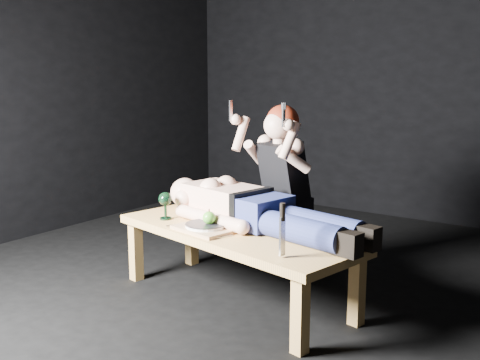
{
  "coord_description": "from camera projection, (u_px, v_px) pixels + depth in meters",
  "views": [
    {
      "loc": [
        1.72,
        -2.87,
        1.37
      ],
      "look_at": [
        -0.22,
        -0.09,
        0.75
      ],
      "focal_mm": 42.62,
      "sensor_mm": 36.0,
      "label": 1
    }
  ],
  "objects": [
    {
      "name": "ground",
      "position": [
        278.0,
        300.0,
        3.53
      ],
      "size": [
        5.0,
        5.0,
        0.0
      ],
      "primitive_type": "plane",
      "color": "black",
      "rests_on": "ground"
    },
    {
      "name": "back_wall",
      "position": [
        419.0,
        61.0,
        5.28
      ],
      "size": [
        5.0,
        0.0,
        5.0
      ],
      "primitive_type": "plane",
      "rotation": [
        1.57,
        0.0,
        0.0
      ],
      "color": "black",
      "rests_on": "ground"
    },
    {
      "name": "table",
      "position": [
        235.0,
        265.0,
        3.5
      ],
      "size": [
        1.7,
        0.91,
        0.45
      ],
      "primitive_type": "cube",
      "rotation": [
        0.0,
        0.0,
        -0.2
      ],
      "color": "gold",
      "rests_on": "ground"
    },
    {
      "name": "lying_man",
      "position": [
        258.0,
        206.0,
        3.5
      ],
      "size": [
        1.7,
        0.81,
        0.27
      ],
      "primitive_type": null,
      "rotation": [
        0.0,
        0.0,
        -0.2
      ],
      "color": "#DEB092",
      "rests_on": "table"
    },
    {
      "name": "kneeling_woman",
      "position": [
        292.0,
        190.0,
        3.86
      ],
      "size": [
        0.84,
        0.89,
        1.22
      ],
      "primitive_type": null,
      "rotation": [
        0.0,
        0.0,
        -0.31
      ],
      "color": "black",
      "rests_on": "ground"
    },
    {
      "name": "serving_tray",
      "position": [
        206.0,
        229.0,
        3.44
      ],
      "size": [
        0.41,
        0.33,
        0.02
      ],
      "primitive_type": "cube",
      "rotation": [
        0.0,
        0.0,
        -0.19
      ],
      "color": "#A88258",
      "rests_on": "table"
    },
    {
      "name": "plate",
      "position": [
        206.0,
        225.0,
        3.44
      ],
      "size": [
        0.28,
        0.28,
        0.02
      ],
      "primitive_type": "cylinder",
      "rotation": [
        0.0,
        0.0,
        -0.19
      ],
      "color": "white",
      "rests_on": "serving_tray"
    },
    {
      "name": "apple",
      "position": [
        209.0,
        218.0,
        3.42
      ],
      "size": [
        0.08,
        0.08,
        0.08
      ],
      "primitive_type": "sphere",
      "color": "#3A9621",
      "rests_on": "plate"
    },
    {
      "name": "goblet",
      "position": [
        165.0,
        206.0,
        3.69
      ],
      "size": [
        0.1,
        0.1,
        0.18
      ],
      "primitive_type": null,
      "rotation": [
        0.0,
        0.0,
        -0.2
      ],
      "color": "black",
      "rests_on": "table"
    },
    {
      "name": "fork_flat",
      "position": [
        179.0,
        224.0,
        3.57
      ],
      "size": [
        0.08,
        0.16,
        0.01
      ],
      "primitive_type": "cube",
      "rotation": [
        0.0,
        0.0,
        -0.39
      ],
      "color": "#B2B2B7",
      "rests_on": "table"
    },
    {
      "name": "knife_flat",
      "position": [
        220.0,
        237.0,
        3.28
      ],
      "size": [
        0.08,
        0.16,
        0.01
      ],
      "primitive_type": "cube",
      "rotation": [
        0.0,
        0.0,
        -0.42
      ],
      "color": "#B2B2B7",
      "rests_on": "table"
    },
    {
      "name": "spoon_flat",
      "position": [
        226.0,
        232.0,
        3.39
      ],
      "size": [
        0.06,
        0.17,
        0.01
      ],
      "primitive_type": "cube",
      "rotation": [
        0.0,
        0.0,
        0.28
      ],
      "color": "#B2B2B7",
      "rests_on": "table"
    },
    {
      "name": "carving_knife",
      "position": [
        282.0,
        231.0,
        2.91
      ],
      "size": [
        0.04,
        0.05,
        0.29
      ],
      "primitive_type": null,
      "rotation": [
        0.0,
        0.0,
        -0.2
      ],
      "color": "#B2B2B7",
      "rests_on": "table"
    }
  ]
}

